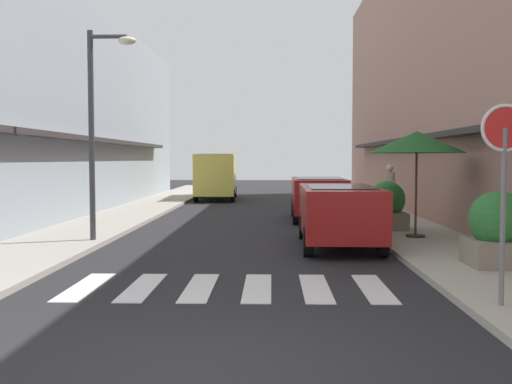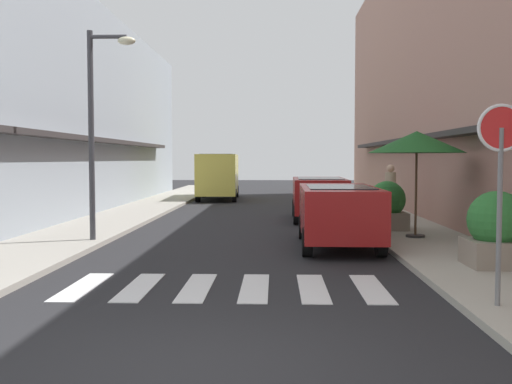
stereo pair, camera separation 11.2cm
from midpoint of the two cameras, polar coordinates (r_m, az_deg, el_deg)
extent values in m
plane|color=#232326|center=(20.34, -0.27, -2.81)|extent=(79.65, 79.65, 0.00)
cube|color=#9E998E|center=(21.01, -12.93, -2.53)|extent=(2.47, 50.69, 0.12)
cube|color=#ADA899|center=(20.68, 12.59, -2.62)|extent=(2.47, 50.69, 0.12)
cube|color=#939EA8|center=(22.98, -21.64, 7.72)|extent=(5.00, 34.59, 8.06)
cube|color=#332D2D|center=(21.97, -14.96, 4.84)|extent=(0.50, 24.21, 0.16)
cube|color=#A87A6B|center=(22.61, 21.90, 11.64)|extent=(5.00, 34.59, 11.07)
cube|color=#332D2D|center=(21.58, 14.85, 4.88)|extent=(0.50, 24.21, 0.16)
cube|color=silver|center=(10.40, -15.88, -8.65)|extent=(0.45, 2.20, 0.01)
cube|color=silver|center=(10.15, -10.71, -8.88)|extent=(0.45, 2.20, 0.01)
cube|color=silver|center=(9.99, -5.32, -9.03)|extent=(0.45, 2.20, 0.01)
cube|color=silver|center=(9.92, 0.21, -9.11)|extent=(0.45, 2.20, 0.01)
cube|color=silver|center=(9.94, 5.76, -9.10)|extent=(0.45, 2.20, 0.01)
cube|color=silver|center=(10.05, 11.24, -9.01)|extent=(0.45, 2.20, 0.01)
cube|color=maroon|center=(14.44, 8.08, -1.75)|extent=(1.82, 4.32, 1.13)
cube|color=black|center=(14.20, 8.18, -0.60)|extent=(1.51, 2.43, 0.56)
cylinder|color=black|center=(15.85, 4.72, -3.35)|extent=(0.23, 0.64, 0.64)
cylinder|color=black|center=(15.99, 10.44, -3.33)|extent=(0.23, 0.64, 0.64)
cylinder|color=black|center=(13.04, 5.15, -4.76)|extent=(0.23, 0.64, 0.64)
cylinder|color=black|center=(13.20, 12.08, -4.72)|extent=(0.23, 0.64, 0.64)
cube|color=maroon|center=(20.70, 6.20, -0.26)|extent=(1.81, 4.03, 1.13)
cube|color=black|center=(20.49, 6.24, 0.56)|extent=(1.50, 2.26, 0.56)
cylinder|color=black|center=(22.03, 3.91, -1.52)|extent=(0.23, 0.64, 0.64)
cylinder|color=black|center=(22.12, 8.04, -1.52)|extent=(0.23, 0.64, 0.64)
cylinder|color=black|center=(19.39, 4.07, -2.15)|extent=(0.23, 0.64, 0.64)
cylinder|color=black|center=(19.50, 8.75, -2.15)|extent=(0.23, 0.64, 0.64)
cube|color=#D8CC4C|center=(31.19, -3.52, 1.72)|extent=(2.14, 5.47, 2.03)
cube|color=black|center=(30.91, -3.57, 3.11)|extent=(1.74, 3.08, 0.56)
cylinder|color=black|center=(33.06, -4.88, 0.04)|extent=(0.24, 0.65, 0.64)
cylinder|color=black|center=(32.97, -1.78, 0.04)|extent=(0.24, 0.65, 0.64)
cylinder|color=black|center=(29.52, -5.45, -0.34)|extent=(0.24, 0.65, 0.64)
cylinder|color=black|center=(29.41, -1.97, -0.34)|extent=(0.24, 0.65, 0.64)
cylinder|color=slate|center=(8.74, 22.53, -2.25)|extent=(0.07, 0.07, 2.41)
cylinder|color=red|center=(8.72, 22.69, 5.66)|extent=(0.64, 0.03, 0.64)
torus|color=white|center=(8.72, 22.69, 5.66)|extent=(0.65, 0.05, 0.65)
cylinder|color=#38383D|center=(15.26, -15.22, 5.17)|extent=(0.14, 0.14, 5.11)
cylinder|color=#38383D|center=(15.41, -13.71, 14.19)|extent=(0.90, 0.10, 0.10)
ellipsoid|color=beige|center=(15.28, -12.03, 13.92)|extent=(0.44, 0.28, 0.20)
cylinder|color=#262626|center=(15.86, 15.14, -4.06)|extent=(0.48, 0.48, 0.06)
cylinder|color=#4C3823|center=(15.76, 15.20, 0.21)|extent=(0.06, 0.06, 2.43)
cone|color=#19511E|center=(15.74, 15.27, 4.62)|extent=(2.45, 2.45, 0.55)
cube|color=gray|center=(12.07, 22.15, -5.40)|extent=(1.08, 1.08, 0.49)
sphere|color=#2D7533|center=(11.99, 22.21, -2.45)|extent=(1.07, 1.07, 1.07)
cube|color=gray|center=(17.46, 12.54, -2.67)|extent=(1.09, 1.09, 0.48)
sphere|color=#2D7533|center=(17.41, 12.57, -0.69)|extent=(1.05, 1.05, 1.05)
cube|color=#4C4C4C|center=(23.89, 9.66, -1.21)|extent=(0.82, 0.82, 0.38)
sphere|color=#236628|center=(23.86, 9.67, -0.14)|extent=(0.72, 0.72, 0.72)
cylinder|color=#282B33|center=(19.35, 12.82, -1.52)|extent=(0.26, 0.26, 0.88)
cylinder|color=tan|center=(19.31, 12.85, 0.82)|extent=(0.34, 0.34, 0.70)
sphere|color=tan|center=(19.29, 12.86, 2.21)|extent=(0.24, 0.24, 0.24)
camera|label=1|loc=(0.06, -89.81, 0.01)|focal=41.96mm
camera|label=2|loc=(0.06, 90.19, -0.01)|focal=41.96mm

